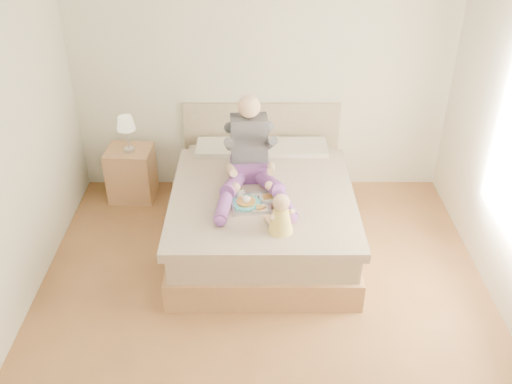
{
  "coord_description": "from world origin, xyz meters",
  "views": [
    {
      "loc": [
        -0.07,
        -3.59,
        3.42
      ],
      "look_at": [
        -0.06,
        0.76,
        0.7
      ],
      "focal_mm": 40.0,
      "sensor_mm": 36.0,
      "label": 1
    }
  ],
  "objects_px": {
    "bed": "(262,208)",
    "adult": "(250,160)",
    "nightstand": "(132,173)",
    "tray": "(256,201)",
    "baby": "(280,216)"
  },
  "relations": [
    {
      "from": "adult",
      "to": "bed",
      "type": "bearing_deg",
      "value": 7.45
    },
    {
      "from": "tray",
      "to": "nightstand",
      "type": "bearing_deg",
      "value": 133.19
    },
    {
      "from": "nightstand",
      "to": "baby",
      "type": "height_order",
      "value": "baby"
    },
    {
      "from": "adult",
      "to": "tray",
      "type": "bearing_deg",
      "value": -86.12
    },
    {
      "from": "nightstand",
      "to": "tray",
      "type": "distance_m",
      "value": 1.79
    },
    {
      "from": "bed",
      "to": "nightstand",
      "type": "relative_size",
      "value": 3.74
    },
    {
      "from": "bed",
      "to": "adult",
      "type": "relative_size",
      "value": 2.08
    },
    {
      "from": "nightstand",
      "to": "adult",
      "type": "bearing_deg",
      "value": -26.8
    },
    {
      "from": "bed",
      "to": "tray",
      "type": "distance_m",
      "value": 0.5
    },
    {
      "from": "adult",
      "to": "tray",
      "type": "height_order",
      "value": "adult"
    },
    {
      "from": "nightstand",
      "to": "tray",
      "type": "height_order",
      "value": "tray"
    },
    {
      "from": "nightstand",
      "to": "baby",
      "type": "xyz_separation_m",
      "value": [
        1.56,
        -1.51,
        0.46
      ]
    },
    {
      "from": "nightstand",
      "to": "tray",
      "type": "xyz_separation_m",
      "value": [
        1.36,
        -1.11,
        0.35
      ]
    },
    {
      "from": "bed",
      "to": "tray",
      "type": "height_order",
      "value": "bed"
    },
    {
      "from": "bed",
      "to": "adult",
      "type": "bearing_deg",
      "value": -168.28
    }
  ]
}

